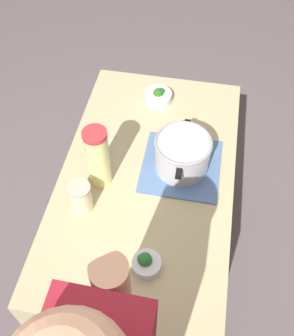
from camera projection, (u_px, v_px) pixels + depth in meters
name	position (u px, v px, depth m)	size (l,w,h in m)	color
ground_plane	(147.00, 261.00, 2.40)	(8.00, 8.00, 0.00)	#695C60
counter_slab	(147.00, 225.00, 2.05)	(1.28, 0.73, 0.87)	tan
dish_cloth	(181.00, 166.00, 1.73)	(0.34, 0.33, 0.01)	#5275A5
cooking_pot	(182.00, 154.00, 1.66)	(0.31, 0.24, 0.16)	#B7B7BC
lemonade_pitcher	(98.00, 157.00, 1.58)	(0.09, 0.09, 0.29)	#EBEF90
mason_jar	(81.00, 197.00, 1.56)	(0.09, 0.09, 0.14)	beige
broccoli_bowl_front	(146.00, 263.00, 1.43)	(0.11, 0.11, 0.08)	silver
broccoli_bowl_center	(158.00, 96.00, 1.96)	(0.13, 0.13, 0.07)	silver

